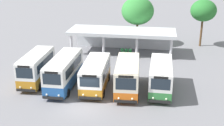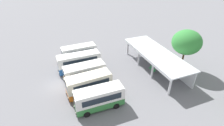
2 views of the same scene
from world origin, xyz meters
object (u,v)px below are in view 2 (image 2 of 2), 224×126
(waiting_chair_second_from_end, at_px, (152,69))
(waiting_chair_middle_seat, at_px, (154,71))
(city_bus_second_in_row, at_px, (79,62))
(city_bus_middle_cream, at_px, (85,72))
(city_bus_nearest_orange, at_px, (79,53))
(city_bus_fifth_blue, at_px, (99,98))
(waiting_chair_end_by_column, at_px, (151,67))
(city_bus_fourth_amber, at_px, (89,84))

(waiting_chair_second_from_end, xyz_separation_m, waiting_chair_middle_seat, (0.58, -0.03, 0.00))
(city_bus_second_in_row, xyz_separation_m, waiting_chair_middle_seat, (5.90, 12.24, -1.35))
(city_bus_middle_cream, relative_size, waiting_chair_middle_seat, 8.10)
(city_bus_nearest_orange, relative_size, waiting_chair_second_from_end, 7.95)
(city_bus_fifth_blue, height_order, waiting_chair_middle_seat, city_bus_fifth_blue)
(city_bus_nearest_orange, relative_size, waiting_chair_end_by_column, 7.95)
(city_bus_nearest_orange, xyz_separation_m, waiting_chair_end_by_column, (8.16, 11.49, -1.32))
(city_bus_nearest_orange, relative_size, waiting_chair_middle_seat, 7.95)
(city_bus_nearest_orange, distance_m, city_bus_second_in_row, 3.51)
(city_bus_fifth_blue, relative_size, waiting_chair_middle_seat, 7.90)
(city_bus_second_in_row, xyz_separation_m, waiting_chair_second_from_end, (5.32, 12.27, -1.35))
(waiting_chair_second_from_end, bearing_deg, city_bus_nearest_orange, -127.26)
(city_bus_fourth_amber, bearing_deg, waiting_chair_second_from_end, 97.14)
(city_bus_middle_cream, bearing_deg, city_bus_nearest_orange, 174.87)
(city_bus_nearest_orange, bearing_deg, waiting_chair_middle_seat, 50.87)
(city_bus_second_in_row, relative_size, city_bus_fifth_blue, 1.13)
(city_bus_middle_cream, height_order, city_bus_fourth_amber, city_bus_fourth_amber)
(city_bus_middle_cream, xyz_separation_m, waiting_chair_end_by_column, (1.30, 12.10, -1.17))
(city_bus_nearest_orange, height_order, city_bus_fifth_blue, city_bus_nearest_orange)
(city_bus_second_in_row, relative_size, waiting_chair_second_from_end, 8.93)
(city_bus_fourth_amber, xyz_separation_m, waiting_chair_end_by_column, (-2.12, 12.29, -1.29))
(waiting_chair_second_from_end, relative_size, waiting_chair_middle_seat, 1.00)
(waiting_chair_end_by_column, bearing_deg, city_bus_fourth_amber, -80.20)
(city_bus_fourth_amber, relative_size, city_bus_fifth_blue, 1.02)
(city_bus_fourth_amber, bearing_deg, waiting_chair_end_by_column, 99.80)
(city_bus_nearest_orange, xyz_separation_m, waiting_chair_middle_seat, (9.33, 11.46, -1.32))
(city_bus_nearest_orange, relative_size, city_bus_second_in_row, 0.89)
(city_bus_second_in_row, bearing_deg, city_bus_nearest_orange, 167.28)
(city_bus_nearest_orange, height_order, city_bus_middle_cream, city_bus_nearest_orange)
(city_bus_fifth_blue, bearing_deg, city_bus_middle_cream, -177.59)
(waiting_chair_end_by_column, bearing_deg, city_bus_fifth_blue, -64.83)
(city_bus_fourth_amber, height_order, waiting_chair_end_by_column, city_bus_fourth_amber)
(city_bus_middle_cream, bearing_deg, city_bus_second_in_row, -177.36)
(waiting_chair_end_by_column, xyz_separation_m, waiting_chair_middle_seat, (1.17, -0.02, 0.00))
(city_bus_nearest_orange, distance_m, city_bus_fifth_blue, 13.72)
(waiting_chair_second_from_end, bearing_deg, city_bus_fourth_amber, -82.86)
(waiting_chair_middle_seat, bearing_deg, waiting_chair_end_by_column, 178.94)
(city_bus_middle_cream, distance_m, waiting_chair_second_from_end, 12.31)
(city_bus_second_in_row, relative_size, waiting_chair_middle_seat, 8.93)
(city_bus_nearest_orange, relative_size, city_bus_fourth_amber, 0.98)
(city_bus_nearest_orange, distance_m, waiting_chair_middle_seat, 14.84)
(city_bus_fourth_amber, relative_size, waiting_chair_middle_seat, 8.07)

